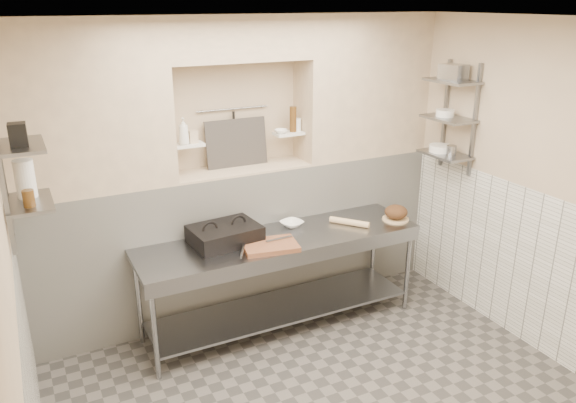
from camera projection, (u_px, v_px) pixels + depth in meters
ceiling at (346, 11)px, 3.30m from camera, size 4.00×3.90×0.10m
wall_left at (3, 306)px, 2.94m from camera, size 0.10×3.90×2.80m
wall_right at (549, 193)px, 4.66m from camera, size 0.10×3.90×2.80m
wall_back at (232, 164)px, 5.48m from camera, size 4.00×0.10×2.80m
backwall_lower at (243, 238)px, 5.51m from camera, size 4.00×0.40×1.40m
alcove_sill at (241, 169)px, 5.27m from camera, size 1.30×0.40×0.02m
backwall_pillar_left at (85, 107)px, 4.48m from camera, size 1.35×0.40×1.40m
backwall_pillar_right at (363, 86)px, 5.59m from camera, size 1.35×0.40×1.40m
backwall_header at (237, 38)px, 4.86m from camera, size 1.30×0.40×0.40m
wainscot_right at (532, 270)px, 4.87m from camera, size 0.02×3.90×1.40m
alcove_shelf_left at (188, 145)px, 4.96m from camera, size 0.28×0.16×0.02m
alcove_shelf_right at (289, 133)px, 5.38m from camera, size 0.28×0.16×0.02m
utensil_rail at (233, 109)px, 5.23m from camera, size 0.70×0.02×0.02m
hanging_steel at (234, 127)px, 5.27m from camera, size 0.02×0.02×0.30m
splash_panel at (236, 143)px, 5.27m from camera, size 0.60×0.08×0.45m
shelf_rail_left_a at (2, 170)px, 3.88m from camera, size 0.03×0.03×0.95m
shelf_rail_left_b at (3, 186)px, 3.55m from camera, size 0.03×0.03×0.95m
wall_shelf_left_lower at (29, 203)px, 3.84m from camera, size 0.30×0.50×0.02m
wall_shelf_left_upper at (20, 146)px, 3.70m from camera, size 0.30×0.50×0.03m
shelf_rail_right_a at (445, 114)px, 5.53m from camera, size 0.03×0.03×1.05m
shelf_rail_right_b at (475, 121)px, 5.19m from camera, size 0.03×0.03×1.05m
wall_shelf_right_lower at (445, 154)px, 5.42m from camera, size 0.30×0.50×0.02m
wall_shelf_right_mid at (448, 119)px, 5.30m from camera, size 0.30×0.50×0.02m
wall_shelf_right_upper at (452, 81)px, 5.18m from camera, size 0.30×0.50×0.03m
prep_table at (281, 264)px, 5.11m from camera, size 2.60×0.70×0.90m
panini_press at (225, 235)px, 4.89m from camera, size 0.62×0.48×0.16m
cutting_board at (270, 246)px, 4.81m from camera, size 0.51×0.40×0.04m
knife_blade at (279, 239)px, 4.88m from camera, size 0.25×0.04×0.01m
tongs at (242, 251)px, 4.63m from camera, size 0.14×0.24×0.02m
mixing_bowl at (292, 224)px, 5.27m from camera, size 0.25×0.25×0.05m
rolling_pin at (349, 222)px, 5.30m from camera, size 0.29×0.34×0.06m
bread_board at (396, 219)px, 5.43m from camera, size 0.26×0.26×0.01m
bread_loaf at (396, 212)px, 5.41m from camera, size 0.22×0.22×0.13m
bottle_soap at (184, 131)px, 4.86m from camera, size 0.10×0.10×0.24m
jar_alcove at (193, 137)px, 4.96m from camera, size 0.07×0.07×0.11m
bowl_alcove at (281, 131)px, 5.32m from camera, size 0.16×0.16×0.04m
condiment_a at (293, 119)px, 5.35m from camera, size 0.07×0.07×0.24m
condiment_b at (293, 120)px, 5.36m from camera, size 0.05×0.05×0.22m
condiment_c at (298, 125)px, 5.41m from camera, size 0.07×0.07×0.12m
jug_left at (25, 179)px, 3.87m from camera, size 0.13×0.13×0.27m
jar_left at (29, 198)px, 3.71m from camera, size 0.08×0.08×0.12m
box_left_upper at (18, 135)px, 3.62m from camera, size 0.12×0.12×0.15m
bowl_right at (440, 148)px, 5.46m from camera, size 0.22×0.22×0.07m
canister_right at (451, 150)px, 5.33m from camera, size 0.09×0.09×0.09m
bowl_right_mid at (445, 113)px, 5.33m from camera, size 0.17×0.17×0.06m
basket_right at (453, 72)px, 5.15m from camera, size 0.22×0.25×0.14m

